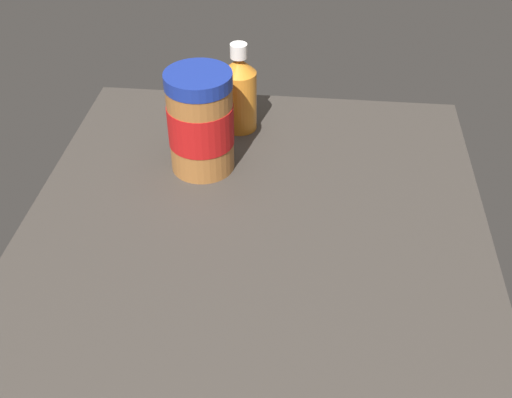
{
  "coord_description": "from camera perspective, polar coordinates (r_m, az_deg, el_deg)",
  "views": [
    {
      "loc": [
        -59.38,
        -7.02,
        57.05
      ],
      "look_at": [
        4.73,
        -0.4,
        5.79
      ],
      "focal_mm": 44.47,
      "sensor_mm": 36.0,
      "label": 1
    }
  ],
  "objects": [
    {
      "name": "ground_plane",
      "position": [
        0.84,
        -0.61,
        -6.06
      ],
      "size": [
        84.83,
        64.19,
        3.65
      ],
      "primitive_type": "cube",
      "color": "#38332D"
    },
    {
      "name": "peanut_butter_jar",
      "position": [
        0.94,
        -5.0,
        6.88
      ],
      "size": [
        9.82,
        9.82,
        15.85
      ],
      "color": "#9E602D",
      "rests_on": "ground_plane"
    },
    {
      "name": "honey_bottle",
      "position": [
        1.04,
        -1.5,
        9.6
      ],
      "size": [
        5.62,
        5.62,
        15.01
      ],
      "color": "orange",
      "rests_on": "ground_plane"
    }
  ]
}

